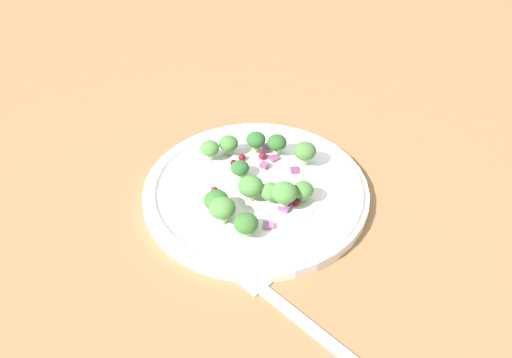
{
  "coord_description": "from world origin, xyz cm",
  "views": [
    {
      "loc": [
        -53.64,
        7.13,
        48.1
      ],
      "look_at": [
        -0.86,
        1.41,
        2.7
      ],
      "focal_mm": 42.01,
      "sensor_mm": 36.0,
      "label": 1
    }
  ],
  "objects_px": {
    "plate": "(256,191)",
    "broccoli_floret_0": "(303,190)",
    "broccoli_floret_2": "(240,168)",
    "fork": "(296,315)",
    "broccoli_floret_1": "(284,193)"
  },
  "relations": [
    {
      "from": "broccoli_floret_2",
      "to": "broccoli_floret_0",
      "type": "bearing_deg",
      "value": -126.87
    },
    {
      "from": "plate",
      "to": "broccoli_floret_2",
      "type": "xyz_separation_m",
      "value": [
        0.02,
        0.02,
        0.02
      ]
    },
    {
      "from": "plate",
      "to": "fork",
      "type": "height_order",
      "value": "plate"
    },
    {
      "from": "plate",
      "to": "broccoli_floret_1",
      "type": "bearing_deg",
      "value": -143.37
    },
    {
      "from": "plate",
      "to": "broccoli_floret_2",
      "type": "relative_size",
      "value": 11.97
    },
    {
      "from": "broccoli_floret_1",
      "to": "fork",
      "type": "distance_m",
      "value": 0.14
    },
    {
      "from": "broccoli_floret_1",
      "to": "broccoli_floret_0",
      "type": "bearing_deg",
      "value": -68.51
    },
    {
      "from": "broccoli_floret_0",
      "to": "fork",
      "type": "xyz_separation_m",
      "value": [
        -0.15,
        0.03,
        -0.03
      ]
    },
    {
      "from": "broccoli_floret_0",
      "to": "broccoli_floret_2",
      "type": "bearing_deg",
      "value": 53.13
    },
    {
      "from": "broccoli_floret_0",
      "to": "fork",
      "type": "relative_size",
      "value": 0.15
    },
    {
      "from": "broccoli_floret_1",
      "to": "broccoli_floret_2",
      "type": "bearing_deg",
      "value": 36.54
    },
    {
      "from": "plate",
      "to": "broccoli_floret_2",
      "type": "height_order",
      "value": "broccoli_floret_2"
    },
    {
      "from": "fork",
      "to": "broccoli_floret_1",
      "type": "bearing_deg",
      "value": -3.17
    },
    {
      "from": "plate",
      "to": "broccoli_floret_1",
      "type": "xyz_separation_m",
      "value": [
        -0.04,
        -0.03,
        0.03
      ]
    },
    {
      "from": "plate",
      "to": "broccoli_floret_0",
      "type": "height_order",
      "value": "broccoli_floret_0"
    }
  ]
}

